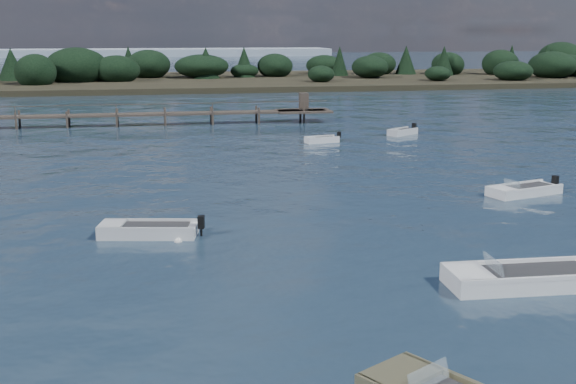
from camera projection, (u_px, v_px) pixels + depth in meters
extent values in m
plane|color=#182738|center=(245.00, 109.00, 79.00)|extent=(400.00, 400.00, 0.00)
cube|color=white|center=(525.00, 283.00, 24.36)|extent=(5.40, 2.24, 0.77)
cube|color=white|center=(469.00, 273.00, 23.99)|extent=(1.36, 1.85, 0.15)
cube|color=#29292C|center=(538.00, 272.00, 24.34)|extent=(3.68, 1.76, 0.13)
cube|color=white|center=(539.00, 279.00, 23.37)|extent=(5.31, 0.38, 0.15)
cube|color=white|center=(514.00, 261.00, 25.16)|extent=(5.31, 0.38, 0.15)
cube|color=silver|center=(493.00, 264.00, 24.05)|extent=(0.24, 1.44, 0.46)
cube|color=white|center=(524.00, 193.00, 37.92)|extent=(4.29, 2.59, 0.63)
cube|color=white|center=(502.00, 189.00, 37.16)|extent=(1.31, 1.59, 0.13)
cube|color=#29292C|center=(529.00, 187.00, 38.00)|extent=(2.97, 1.93, 0.11)
cube|color=white|center=(534.00, 189.00, 37.23)|extent=(3.90, 1.23, 0.13)
cube|color=white|center=(515.00, 184.00, 38.46)|extent=(3.90, 1.23, 0.13)
cube|color=black|center=(555.00, 180.00, 38.80)|extent=(0.33, 0.36, 0.49)
cylinder|color=black|center=(554.00, 188.00, 38.89)|extent=(0.11, 0.11, 0.49)
cube|color=silver|center=(512.00, 184.00, 37.40)|extent=(0.44, 1.09, 0.37)
cube|color=white|center=(322.00, 142.00, 55.45)|extent=(2.71, 1.52, 0.60)
cube|color=white|center=(310.00, 138.00, 55.01)|extent=(0.79, 1.02, 0.12)
cube|color=#29292C|center=(324.00, 138.00, 55.46)|extent=(1.87, 1.15, 0.10)
cube|color=white|center=(324.00, 138.00, 54.96)|extent=(2.52, 0.62, 0.12)
cube|color=white|center=(319.00, 136.00, 55.78)|extent=(2.52, 0.62, 0.12)
cube|color=black|center=(339.00, 135.00, 55.89)|extent=(0.29, 0.33, 0.47)
cylinder|color=black|center=(339.00, 140.00, 55.98)|extent=(0.10, 0.10, 0.47)
cube|color=silver|center=(149.00, 234.00, 30.30)|extent=(4.25, 2.29, 0.67)
cube|color=silver|center=(112.00, 225.00, 30.23)|extent=(1.22, 1.54, 0.13)
cube|color=#29292C|center=(156.00, 226.00, 30.23)|extent=(2.93, 1.74, 0.12)
cube|color=silver|center=(145.00, 229.00, 29.52)|extent=(3.98, 0.89, 0.13)
cube|color=silver|center=(151.00, 220.00, 30.91)|extent=(3.98, 0.89, 0.13)
cube|color=black|center=(201.00, 222.00, 30.17)|extent=(0.33, 0.37, 0.53)
cylinder|color=black|center=(201.00, 233.00, 30.27)|extent=(0.11, 0.11, 0.53)
cube|color=#696546|center=(401.00, 374.00, 16.93)|extent=(2.06, 1.90, 0.15)
cube|color=silver|center=(429.00, 376.00, 16.28)|extent=(1.24, 0.83, 0.46)
cube|color=silver|center=(402.00, 134.00, 59.57)|extent=(2.92, 2.45, 0.65)
cube|color=silver|center=(395.00, 130.00, 58.77)|extent=(1.10, 1.20, 0.13)
cube|color=#29292C|center=(404.00, 130.00, 59.65)|extent=(2.06, 1.78, 0.11)
cube|color=silver|center=(407.00, 130.00, 59.13)|extent=(2.37, 1.62, 0.13)
cube|color=silver|center=(398.00, 129.00, 59.83)|extent=(2.37, 1.62, 0.13)
cube|color=black|center=(414.00, 126.00, 60.54)|extent=(0.39, 0.40, 0.51)
cylinder|color=black|center=(414.00, 131.00, 60.63)|extent=(0.13, 0.13, 0.51)
sphere|color=silver|center=(178.00, 242.00, 29.45)|extent=(0.32, 0.32, 0.32)
cube|color=#453B32|center=(304.00, 111.00, 68.01)|extent=(5.00, 3.20, 0.18)
cube|color=#453B32|center=(304.00, 101.00, 67.81)|extent=(0.80, 0.80, 1.60)
cylinder|color=#453B32|center=(16.00, 125.00, 62.65)|extent=(0.20, 0.20, 2.20)
cylinder|color=#453B32|center=(20.00, 123.00, 64.29)|extent=(0.20, 0.20, 2.20)
cylinder|color=#453B32|center=(67.00, 124.00, 63.42)|extent=(0.20, 0.20, 2.20)
cylinder|color=#453B32|center=(69.00, 121.00, 65.06)|extent=(0.20, 0.20, 2.20)
cylinder|color=#453B32|center=(117.00, 123.00, 64.20)|extent=(0.20, 0.20, 2.20)
cylinder|color=#453B32|center=(118.00, 120.00, 65.84)|extent=(0.20, 0.20, 2.20)
cylinder|color=#453B32|center=(165.00, 122.00, 64.97)|extent=(0.20, 0.20, 2.20)
cylinder|color=#453B32|center=(165.00, 119.00, 66.61)|extent=(0.20, 0.20, 2.20)
cylinder|color=#453B32|center=(213.00, 121.00, 65.74)|extent=(0.20, 0.20, 2.20)
cylinder|color=#453B32|center=(211.00, 118.00, 67.38)|extent=(0.20, 0.20, 2.20)
cylinder|color=#453B32|center=(259.00, 119.00, 66.52)|extent=(0.20, 0.20, 2.20)
cylinder|color=#453B32|center=(256.00, 117.00, 68.16)|extent=(0.20, 0.20, 2.20)
cylinder|color=#453B32|center=(304.00, 118.00, 67.29)|extent=(0.20, 0.20, 2.20)
cylinder|color=#453B32|center=(300.00, 116.00, 68.93)|extent=(0.20, 0.20, 2.20)
cube|color=black|center=(361.00, 81.00, 121.89)|extent=(190.00, 40.00, 1.60)
ellipsoid|color=black|center=(362.00, 65.00, 121.27)|extent=(180.50, 36.00, 4.40)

